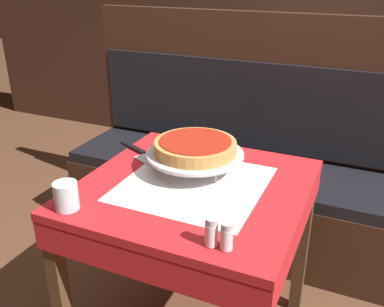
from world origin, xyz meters
The scene contains 11 objects.
dining_table_front centered at (0.00, 0.00, 0.64)m, with size 0.77×0.77×0.74m.
dining_table_rear centered at (0.02, 1.51, 0.62)m, with size 0.62×0.62×0.74m.
booth_bench centered at (-0.15, 0.83, 0.34)m, with size 1.77×0.52×1.22m.
back_wall_panel centered at (0.00, 2.03, 1.20)m, with size 6.00×0.04×2.40m, color #3D2319.
pizza_pan_stand centered at (-0.04, 0.09, 0.80)m, with size 0.36×0.36×0.07m.
deep_dish_pizza centered at (-0.04, 0.09, 0.83)m, with size 0.30×0.30×0.05m.
pizza_server centered at (-0.29, 0.15, 0.74)m, with size 0.27×0.17×0.01m.
water_glass_near centered at (-0.29, -0.32, 0.78)m, with size 0.08×0.08×0.09m.
salt_shaker centered at (0.19, -0.31, 0.78)m, with size 0.04×0.04×0.08m.
pepper_shaker centered at (0.23, -0.31, 0.78)m, with size 0.03×0.03×0.08m.
condiment_caddy centered at (0.08, 1.56, 0.77)m, with size 0.14×0.14×0.15m.
Camera 1 is at (0.54, -1.22, 1.44)m, focal length 40.00 mm.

